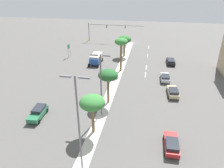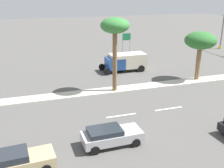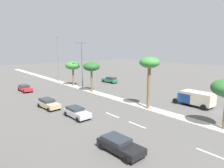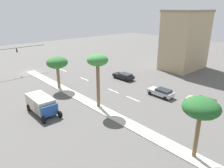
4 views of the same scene
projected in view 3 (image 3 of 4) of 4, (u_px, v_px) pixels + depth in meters
The scene contains 16 objects.
ground_plane at pixel (103, 95), 40.38m from camera, with size 160.00×160.00×0.00m, color #565451.
median_curb at pixel (76, 87), 48.27m from camera, with size 1.80×94.42×0.12m, color beige.
lane_stripe_right at pixel (211, 154), 18.35m from camera, with size 0.20×2.80×0.01m, color silver.
lane_stripe_trailing at pixel (137, 125), 25.14m from camera, with size 0.20×2.80×0.01m, color silver.
lane_stripe_center at pixel (112, 115), 28.68m from camera, with size 0.20×2.80×0.01m, color silver.
palm_tree_mid at pixel (149, 65), 30.19m from camera, with size 2.98×2.98×7.81m.
palm_tree_trailing at pixel (91, 67), 41.79m from camera, with size 3.39×3.39×6.16m.
palm_tree_near at pixel (73, 66), 48.52m from camera, with size 3.52×3.52×5.78m.
street_lamp_left at pixel (82, 62), 44.85m from camera, with size 2.90×0.24×10.15m.
street_lamp_outboard at pixel (58, 56), 52.96m from camera, with size 2.90×0.24×11.76m.
sedan_black_inboard at pixel (120, 145), 18.56m from camera, with size 2.21×4.61×1.30m.
sedan_tan_far at pixel (48, 103), 31.73m from camera, with size 2.16×4.58×1.42m.
sedan_silver_mid at pixel (77, 112), 27.63m from camera, with size 2.00×4.34×1.35m.
sedan_green_front at pixel (110, 80), 53.74m from camera, with size 2.10×4.62×1.51m.
sedan_red_leading at pixel (25, 88), 43.50m from camera, with size 1.92×4.45×1.32m.
box_truck at pixel (195, 98), 32.86m from camera, with size 2.61×6.12×2.34m.
Camera 3 is at (-23.91, 5.47, 9.51)m, focal length 33.04 mm.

